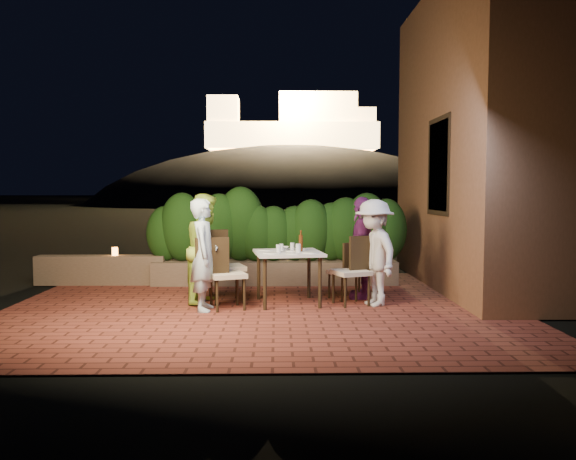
{
  "coord_description": "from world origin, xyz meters",
  "views": [
    {
      "loc": [
        0.24,
        -7.36,
        1.61
      ],
      "look_at": [
        0.39,
        0.68,
        1.05
      ],
      "focal_mm": 35.0,
      "sensor_mm": 36.0,
      "label": 1
    }
  ],
  "objects_px": {
    "chair_left_front": "(227,273)",
    "diner_blue": "(204,255)",
    "diner_green": "(207,248)",
    "chair_left_back": "(227,266)",
    "diner_white": "(374,253)",
    "beer_bottle": "(301,241)",
    "chair_right_front": "(351,271)",
    "parapet_lamp": "(115,251)",
    "dining_table": "(288,278)",
    "diner_purple": "(362,248)",
    "chair_right_back": "(344,271)",
    "bowl": "(283,248)"
  },
  "relations": [
    {
      "from": "chair_left_front",
      "to": "chair_left_back",
      "type": "height_order",
      "value": "chair_left_back"
    },
    {
      "from": "dining_table",
      "to": "parapet_lamp",
      "type": "height_order",
      "value": "dining_table"
    },
    {
      "from": "parapet_lamp",
      "to": "diner_purple",
      "type": "bearing_deg",
      "value": -17.86
    },
    {
      "from": "chair_left_front",
      "to": "diner_purple",
      "type": "relative_size",
      "value": 0.65
    },
    {
      "from": "chair_left_back",
      "to": "parapet_lamp",
      "type": "xyz_separation_m",
      "value": [
        -2.06,
        1.57,
        0.04
      ]
    },
    {
      "from": "diner_green",
      "to": "parapet_lamp",
      "type": "bearing_deg",
      "value": 57.06
    },
    {
      "from": "diner_blue",
      "to": "diner_purple",
      "type": "distance_m",
      "value": 2.41
    },
    {
      "from": "chair_right_front",
      "to": "diner_blue",
      "type": "distance_m",
      "value": 2.07
    },
    {
      "from": "chair_left_back",
      "to": "diner_white",
      "type": "distance_m",
      "value": 2.13
    },
    {
      "from": "diner_white",
      "to": "parapet_lamp",
      "type": "height_order",
      "value": "diner_white"
    },
    {
      "from": "dining_table",
      "to": "chair_left_back",
      "type": "height_order",
      "value": "chair_left_back"
    },
    {
      "from": "dining_table",
      "to": "beer_bottle",
      "type": "distance_m",
      "value": 0.56
    },
    {
      "from": "diner_blue",
      "to": "chair_right_back",
      "type": "bearing_deg",
      "value": -69.63
    },
    {
      "from": "dining_table",
      "to": "chair_left_front",
      "type": "relative_size",
      "value": 0.94
    },
    {
      "from": "chair_left_front",
      "to": "diner_purple",
      "type": "height_order",
      "value": "diner_purple"
    },
    {
      "from": "beer_bottle",
      "to": "diner_purple",
      "type": "distance_m",
      "value": 1.02
    },
    {
      "from": "chair_left_front",
      "to": "diner_green",
      "type": "bearing_deg",
      "value": 108.32
    },
    {
      "from": "dining_table",
      "to": "diner_white",
      "type": "height_order",
      "value": "diner_white"
    },
    {
      "from": "chair_left_front",
      "to": "diner_green",
      "type": "xyz_separation_m",
      "value": [
        -0.34,
        0.45,
        0.29
      ]
    },
    {
      "from": "beer_bottle",
      "to": "parapet_lamp",
      "type": "relative_size",
      "value": 2.15
    },
    {
      "from": "beer_bottle",
      "to": "chair_left_front",
      "type": "bearing_deg",
      "value": -159.58
    },
    {
      "from": "chair_left_front",
      "to": "chair_right_front",
      "type": "xyz_separation_m",
      "value": [
        1.72,
        0.24,
        -0.01
      ]
    },
    {
      "from": "beer_bottle",
      "to": "chair_right_front",
      "type": "distance_m",
      "value": 0.83
    },
    {
      "from": "chair_left_front",
      "to": "diner_blue",
      "type": "distance_m",
      "value": 0.41
    },
    {
      "from": "diner_white",
      "to": "dining_table",
      "type": "bearing_deg",
      "value": -115.9
    },
    {
      "from": "dining_table",
      "to": "diner_white",
      "type": "distance_m",
      "value": 1.27
    },
    {
      "from": "bowl",
      "to": "diner_purple",
      "type": "xyz_separation_m",
      "value": [
        1.19,
        0.14,
        -0.01
      ]
    },
    {
      "from": "chair_left_back",
      "to": "diner_blue",
      "type": "height_order",
      "value": "diner_blue"
    },
    {
      "from": "dining_table",
      "to": "chair_left_front",
      "type": "height_order",
      "value": "chair_left_front"
    },
    {
      "from": "bowl",
      "to": "chair_left_front",
      "type": "relative_size",
      "value": 0.18
    },
    {
      "from": "chair_left_back",
      "to": "diner_white",
      "type": "bearing_deg",
      "value": -26.02
    },
    {
      "from": "diner_blue",
      "to": "diner_green",
      "type": "distance_m",
      "value": 0.54
    },
    {
      "from": "chair_right_front",
      "to": "diner_blue",
      "type": "xyz_separation_m",
      "value": [
        -2.02,
        -0.33,
        0.27
      ]
    },
    {
      "from": "beer_bottle",
      "to": "chair_right_front",
      "type": "xyz_separation_m",
      "value": [
        0.71,
        -0.14,
        -0.41
      ]
    },
    {
      "from": "beer_bottle",
      "to": "parapet_lamp",
      "type": "distance_m",
      "value": 3.57
    },
    {
      "from": "chair_right_back",
      "to": "beer_bottle",
      "type": "bearing_deg",
      "value": -5.96
    },
    {
      "from": "dining_table",
      "to": "parapet_lamp",
      "type": "xyz_separation_m",
      "value": [
        -2.95,
        1.72,
        0.2
      ]
    },
    {
      "from": "diner_purple",
      "to": "parapet_lamp",
      "type": "height_order",
      "value": "diner_purple"
    },
    {
      "from": "bowl",
      "to": "diner_white",
      "type": "bearing_deg",
      "value": -17.8
    },
    {
      "from": "dining_table",
      "to": "chair_right_back",
      "type": "xyz_separation_m",
      "value": [
        0.84,
        0.35,
        0.04
      ]
    },
    {
      "from": "dining_table",
      "to": "chair_right_front",
      "type": "distance_m",
      "value": 0.9
    },
    {
      "from": "chair_left_back",
      "to": "diner_white",
      "type": "relative_size",
      "value": 0.71
    },
    {
      "from": "chair_left_front",
      "to": "chair_right_front",
      "type": "height_order",
      "value": "chair_left_front"
    },
    {
      "from": "beer_bottle",
      "to": "parapet_lamp",
      "type": "bearing_deg",
      "value": 151.76
    },
    {
      "from": "chair_left_front",
      "to": "diner_white",
      "type": "height_order",
      "value": "diner_white"
    },
    {
      "from": "beer_bottle",
      "to": "diner_blue",
      "type": "height_order",
      "value": "diner_blue"
    },
    {
      "from": "chair_left_front",
      "to": "chair_right_front",
      "type": "bearing_deg",
      "value": -10.74
    },
    {
      "from": "diner_purple",
      "to": "parapet_lamp",
      "type": "distance_m",
      "value": 4.28
    },
    {
      "from": "chair_left_front",
      "to": "diner_blue",
      "type": "relative_size",
      "value": 0.65
    },
    {
      "from": "chair_left_front",
      "to": "diner_purple",
      "type": "distance_m",
      "value": 2.11
    }
  ]
}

